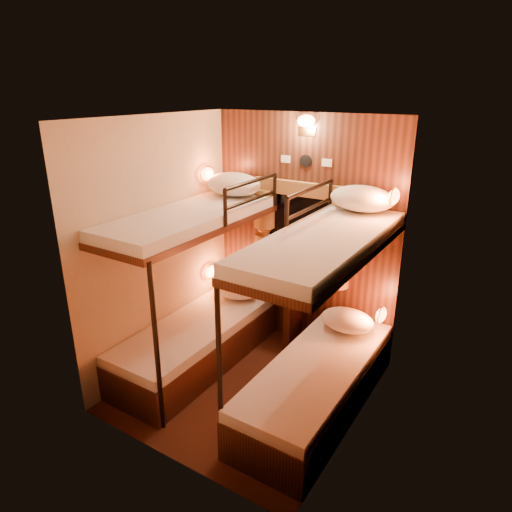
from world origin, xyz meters
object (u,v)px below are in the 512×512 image
Objects in this scene: bunk_left at (197,312)px; bunk_right at (319,351)px; table at (293,311)px; bottle_left at (292,284)px; bottle_right at (305,282)px.

bunk_left is 1.00× the size of bunk_right.
bunk_right is 1.02m from table.
bottle_left is 0.89× the size of bottle_right.
bunk_left is 1.30m from bunk_right.
bottle_left is (0.00, -0.05, 0.33)m from table.
table is 0.36m from bottle_right.
bunk_right reaches higher than table.
bunk_left is 1.13m from bottle_right.
bottle_right is at bearing 37.51° from bottle_left.
bunk_right is at bearing -56.41° from bottle_right.
bunk_left is 7.66× the size of bottle_right.
bunk_left is at bearing -132.99° from bottle_right.
bottle_right is (0.76, 0.81, 0.20)m from bunk_left.
bunk_right is 2.90× the size of table.
bottle_right is at bearing 15.70° from table.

